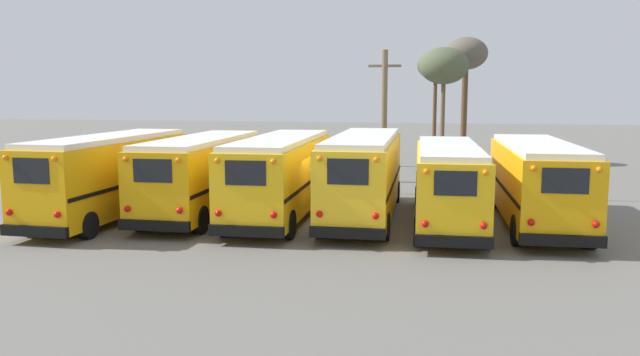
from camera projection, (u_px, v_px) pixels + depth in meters
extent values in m
plane|color=#66635E|center=(318.00, 222.00, 24.35)|extent=(160.00, 160.00, 0.00)
cube|color=#E5A00C|center=(110.00, 176.00, 24.76)|extent=(2.47, 9.41, 2.79)
cube|color=white|center=(108.00, 138.00, 24.56)|extent=(2.28, 9.04, 0.20)
cube|color=black|center=(34.00, 231.00, 20.35)|extent=(2.42, 0.23, 0.36)
cube|color=black|center=(31.00, 171.00, 20.10)|extent=(1.31, 0.04, 0.84)
sphere|color=red|center=(9.00, 212.00, 20.44)|extent=(0.22, 0.22, 0.22)
sphere|color=orange|center=(5.00, 158.00, 20.19)|extent=(0.18, 0.18, 0.18)
sphere|color=red|center=(57.00, 215.00, 20.07)|extent=(0.22, 0.22, 0.22)
sphere|color=orange|center=(54.00, 159.00, 19.82)|extent=(0.18, 0.18, 0.18)
cube|color=black|center=(83.00, 180.00, 25.04)|extent=(0.12, 9.20, 0.14)
cube|color=black|center=(138.00, 182.00, 24.55)|extent=(0.12, 9.20, 0.14)
cylinder|color=black|center=(129.00, 192.00, 28.45)|extent=(0.29, 0.95, 0.95)
cylinder|color=black|center=(174.00, 194.00, 27.99)|extent=(0.29, 0.95, 0.95)
cylinder|color=black|center=(32.00, 223.00, 21.88)|extent=(0.29, 0.95, 0.95)
cylinder|color=black|center=(88.00, 225.00, 21.42)|extent=(0.29, 0.95, 0.95)
cube|color=#E5A00C|center=(203.00, 174.00, 25.58)|extent=(2.78, 9.47, 2.64)
cube|color=white|center=(202.00, 140.00, 25.38)|extent=(2.57, 9.08, 0.20)
cube|color=black|center=(154.00, 226.00, 21.11)|extent=(2.55, 0.28, 0.36)
cube|color=black|center=(152.00, 171.00, 20.88)|extent=(1.37, 0.07, 0.79)
sphere|color=red|center=(128.00, 209.00, 21.18)|extent=(0.22, 0.22, 0.22)
sphere|color=orange|center=(125.00, 159.00, 20.95)|extent=(0.18, 0.18, 0.18)
sphere|color=red|center=(180.00, 211.00, 20.87)|extent=(0.22, 0.22, 0.22)
sphere|color=orange|center=(178.00, 160.00, 20.63)|extent=(0.18, 0.18, 0.18)
cube|color=black|center=(174.00, 178.00, 25.81)|extent=(0.30, 9.20, 0.14)
cube|color=black|center=(232.00, 180.00, 25.39)|extent=(0.30, 9.20, 0.14)
cylinder|color=black|center=(205.00, 189.00, 29.25)|extent=(0.31, 1.01, 1.00)
cylinder|color=black|center=(253.00, 190.00, 28.86)|extent=(0.31, 1.01, 1.00)
cylinder|color=black|center=(140.00, 217.00, 22.62)|extent=(0.31, 1.01, 1.00)
cylinder|color=black|center=(201.00, 220.00, 22.22)|extent=(0.31, 1.01, 1.00)
cube|color=yellow|center=(281.00, 175.00, 25.04)|extent=(2.83, 10.13, 2.69)
cube|color=white|center=(280.00, 139.00, 24.84)|extent=(2.62, 9.72, 0.20)
cube|color=black|center=(246.00, 231.00, 20.25)|extent=(2.53, 0.29, 0.36)
cube|color=black|center=(245.00, 173.00, 20.01)|extent=(1.36, 0.08, 0.81)
sphere|color=red|center=(218.00, 213.00, 20.31)|extent=(0.22, 0.22, 0.22)
sphere|color=orange|center=(217.00, 161.00, 20.07)|extent=(0.18, 0.18, 0.18)
sphere|color=red|center=(274.00, 215.00, 20.01)|extent=(0.22, 0.22, 0.22)
sphere|color=orange|center=(273.00, 162.00, 19.77)|extent=(0.18, 0.18, 0.18)
cube|color=black|center=(251.00, 180.00, 25.27)|extent=(0.38, 9.84, 0.14)
cube|color=black|center=(311.00, 181.00, 24.86)|extent=(0.38, 9.84, 0.14)
cylinder|color=black|center=(275.00, 190.00, 29.03)|extent=(0.32, 1.03, 1.02)
cylinder|color=black|center=(324.00, 191.00, 28.65)|extent=(0.32, 1.03, 1.02)
cylinder|color=black|center=(225.00, 222.00, 21.75)|extent=(0.32, 1.03, 1.02)
cylinder|color=black|center=(290.00, 225.00, 21.37)|extent=(0.32, 1.03, 1.02)
cube|color=yellow|center=(364.00, 175.00, 24.87)|extent=(2.72, 10.21, 2.79)
cube|color=white|center=(364.00, 138.00, 24.67)|extent=(2.51, 9.80, 0.20)
cube|color=black|center=(347.00, 233.00, 20.05)|extent=(2.48, 0.27, 0.36)
cube|color=black|center=(348.00, 172.00, 19.80)|extent=(1.33, 0.07, 0.84)
sphere|color=red|center=(319.00, 214.00, 20.11)|extent=(0.22, 0.22, 0.22)
sphere|color=orange|center=(319.00, 159.00, 19.86)|extent=(0.18, 0.18, 0.18)
sphere|color=red|center=(376.00, 216.00, 19.81)|extent=(0.22, 0.22, 0.22)
sphere|color=orange|center=(376.00, 160.00, 19.56)|extent=(0.18, 0.18, 0.18)
cube|color=black|center=(333.00, 179.00, 25.11)|extent=(0.31, 9.94, 0.14)
cube|color=black|center=(394.00, 181.00, 24.69)|extent=(0.31, 9.94, 0.14)
cylinder|color=black|center=(347.00, 190.00, 28.91)|extent=(0.31, 0.98, 0.97)
cylinder|color=black|center=(396.00, 192.00, 28.53)|extent=(0.31, 0.98, 0.97)
cylinder|color=black|center=(320.00, 224.00, 21.55)|extent=(0.31, 0.98, 0.97)
cylinder|color=black|center=(385.00, 226.00, 21.17)|extent=(0.31, 0.98, 0.97)
cube|color=yellow|center=(448.00, 184.00, 23.52)|extent=(2.73, 9.60, 2.53)
cube|color=white|center=(449.00, 147.00, 23.33)|extent=(2.53, 9.21, 0.20)
cube|color=black|center=(454.00, 241.00, 18.97)|extent=(2.38, 0.30, 0.36)
cube|color=black|center=(455.00, 183.00, 18.76)|extent=(1.28, 0.09, 0.76)
sphere|color=red|center=(425.00, 224.00, 19.03)|extent=(0.22, 0.22, 0.22)
sphere|color=orange|center=(426.00, 171.00, 18.81)|extent=(0.18, 0.18, 0.18)
sphere|color=red|center=(484.00, 226.00, 18.76)|extent=(0.22, 0.22, 0.22)
sphere|color=orange|center=(486.00, 173.00, 18.54)|extent=(0.18, 0.18, 0.18)
cube|color=black|center=(416.00, 188.00, 23.72)|extent=(0.43, 9.31, 0.14)
cube|color=black|center=(479.00, 189.00, 23.36)|extent=(0.43, 9.31, 0.14)
cylinder|color=black|center=(418.00, 197.00, 27.22)|extent=(0.32, 0.94, 0.93)
cylinder|color=black|center=(469.00, 198.00, 26.88)|extent=(0.32, 0.94, 0.93)
cylinder|color=black|center=(418.00, 232.00, 20.46)|extent=(0.32, 0.94, 0.93)
cylinder|color=black|center=(486.00, 234.00, 20.12)|extent=(0.32, 0.94, 0.93)
cube|color=#E5A00C|center=(537.00, 182.00, 23.48)|extent=(2.80, 9.58, 2.60)
cube|color=white|center=(539.00, 145.00, 23.29)|extent=(2.59, 9.19, 0.20)
cube|color=black|center=(562.00, 240.00, 18.95)|extent=(2.55, 0.28, 0.36)
cube|color=black|center=(565.00, 181.00, 18.73)|extent=(1.37, 0.07, 0.78)
sphere|color=red|center=(531.00, 222.00, 19.02)|extent=(0.22, 0.22, 0.22)
sphere|color=orange|center=(534.00, 168.00, 18.80)|extent=(0.18, 0.18, 0.18)
sphere|color=red|center=(596.00, 224.00, 18.72)|extent=(0.22, 0.22, 0.22)
sphere|color=orange|center=(599.00, 170.00, 18.49)|extent=(0.18, 0.18, 0.18)
cube|color=black|center=(502.00, 186.00, 23.71)|extent=(0.33, 9.31, 0.14)
cube|color=black|center=(572.00, 188.00, 23.30)|extent=(0.33, 9.31, 0.14)
cylinder|color=black|center=(494.00, 196.00, 27.20)|extent=(0.31, 1.03, 1.02)
cylinder|color=black|center=(550.00, 198.00, 26.81)|extent=(0.31, 1.03, 1.02)
cylinder|color=black|center=(516.00, 230.00, 20.46)|extent=(0.31, 1.03, 1.02)
cylinder|color=black|center=(591.00, 233.00, 20.07)|extent=(0.31, 1.03, 1.02)
cylinder|color=#75604C|center=(384.00, 117.00, 34.64)|extent=(0.34, 0.34, 7.32)
cube|color=#75604C|center=(385.00, 66.00, 34.26)|extent=(1.80, 0.14, 0.14)
cylinder|color=brown|center=(442.00, 127.00, 38.49)|extent=(0.26, 0.26, 5.79)
ellipsoid|color=#4C563D|center=(444.00, 66.00, 37.98)|extent=(2.99, 2.99, 2.25)
cylinder|color=brown|center=(464.00, 114.00, 44.34)|extent=(0.43, 0.43, 6.88)
ellipsoid|color=#5B5447|center=(466.00, 53.00, 43.75)|extent=(3.04, 3.04, 2.28)
cylinder|color=brown|center=(434.00, 121.00, 42.07)|extent=(0.26, 0.26, 6.12)
ellipsoid|color=#4C563D|center=(436.00, 65.00, 41.56)|extent=(2.49, 2.49, 1.87)
cylinder|color=#939399|center=(124.00, 173.00, 33.70)|extent=(0.06, 0.06, 1.40)
cylinder|color=#939399|center=(166.00, 174.00, 33.21)|extent=(0.06, 0.06, 1.40)
cylinder|color=#939399|center=(209.00, 175.00, 32.73)|extent=(0.06, 0.06, 1.40)
cylinder|color=#939399|center=(254.00, 176.00, 32.25)|extent=(0.06, 0.06, 1.40)
cylinder|color=#939399|center=(300.00, 177.00, 31.77)|extent=(0.06, 0.06, 1.40)
cylinder|color=#939399|center=(347.00, 179.00, 31.29)|extent=(0.06, 0.06, 1.40)
cylinder|color=#939399|center=(396.00, 180.00, 30.81)|extent=(0.06, 0.06, 1.40)
cylinder|color=#939399|center=(446.00, 182.00, 30.33)|extent=(0.06, 0.06, 1.40)
cylinder|color=#939399|center=(498.00, 183.00, 29.85)|extent=(0.06, 0.06, 1.40)
cylinder|color=#939399|center=(552.00, 184.00, 29.36)|extent=(0.06, 0.06, 1.40)
cylinder|color=#939399|center=(607.00, 186.00, 28.88)|extent=(0.06, 0.06, 1.40)
cylinder|color=#939399|center=(347.00, 165.00, 31.19)|extent=(24.46, 0.04, 0.04)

